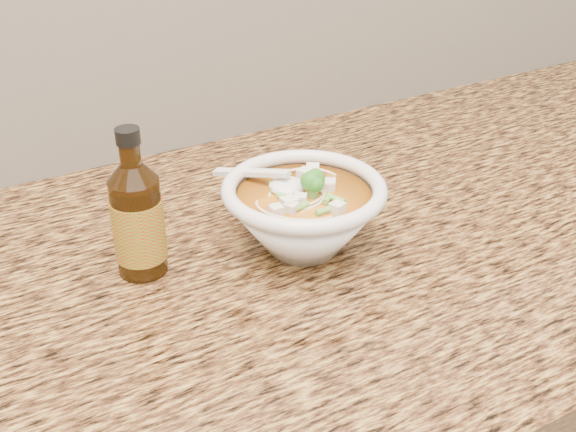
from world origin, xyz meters
TOP-DOWN VIEW (x-y plane):
  - counter_slab at (0.00, 1.68)m, footprint 4.00×0.68m
  - soup_bowl at (0.27, 1.66)m, footprint 0.18×0.19m
  - hot_sauce_bottle at (0.10, 1.71)m, footprint 0.07×0.07m

SIDE VIEW (x-z plane):
  - counter_slab at x=0.00m, z-range 0.86..0.90m
  - soup_bowl at x=0.27m, z-range 0.89..0.99m
  - hot_sauce_bottle at x=0.10m, z-range 0.88..1.04m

